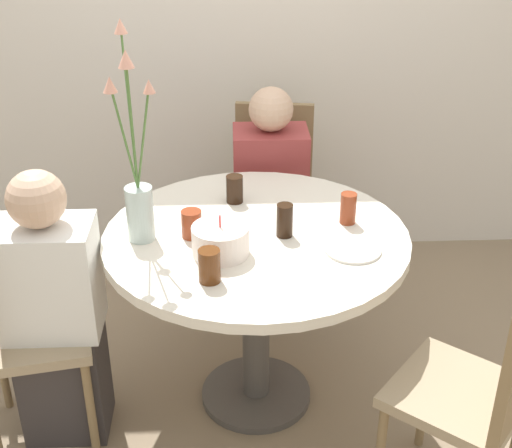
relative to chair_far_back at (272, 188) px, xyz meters
The scene contains 16 objects.
ground_plane 1.05m from the chair_far_back, 97.60° to the right, with size 16.00×16.00×0.00m, color #89755B.
wall_back 0.87m from the chair_far_back, 106.81° to the left, with size 8.00×0.05×2.60m.
dining_table 0.91m from the chair_far_back, 97.60° to the right, with size 1.12×1.12×0.77m.
chair_far_back is the anchor object (origin of this frame).
chair_left_flank 1.47m from the chair_far_back, 133.56° to the right, with size 0.47×0.47×0.93m.
chair_right_flank 1.59m from the chair_far_back, 68.85° to the right, with size 0.56×0.56×0.93m.
birthday_cake 1.10m from the chair_far_back, 103.49° to the right, with size 0.20×0.20×0.15m.
flower_vase 1.15m from the chair_far_back, 120.15° to the right, with size 0.16×0.28×0.75m.
side_plate 1.09m from the chair_far_back, 78.34° to the right, with size 0.20×0.20×0.01m.
drink_glass_0 1.02m from the chair_far_back, 111.20° to the right, with size 0.07×0.07×0.10m.
drink_glass_1 1.28m from the chair_far_back, 103.21° to the right, with size 0.07×0.07×0.11m.
drink_glass_2 0.72m from the chair_far_back, 107.07° to the right, with size 0.07×0.07×0.11m.
drink_glass_3 0.96m from the chair_far_back, 91.08° to the right, with size 0.06×0.06×0.12m.
drink_glass_4 0.91m from the chair_far_back, 74.58° to the right, with size 0.06×0.06×0.12m.
person_boy 0.16m from the chair_far_back, 97.60° to the right, with size 0.34×0.24×1.09m.
person_woman 1.34m from the chair_far_back, 129.57° to the right, with size 0.34×0.24×1.09m.
Camera 1 is at (-0.10, -2.28, 2.02)m, focal length 50.00 mm.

